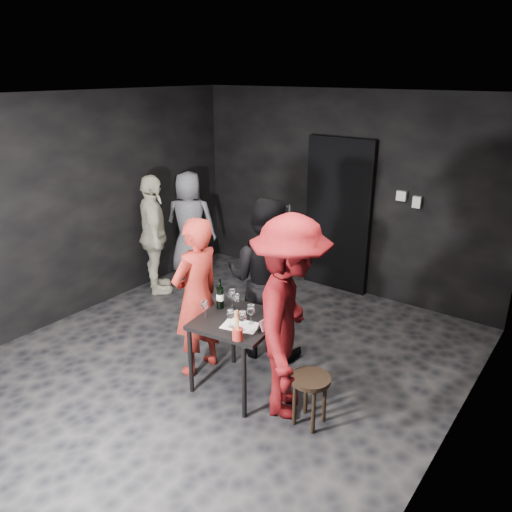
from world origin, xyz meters
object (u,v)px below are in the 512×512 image
Objects in this scene: woman_black at (265,267)px; wine_bottle at (220,297)px; server_red at (196,291)px; bystander_cream at (153,230)px; tasting_table at (238,328)px; breadstick_cup at (237,326)px; bystander_grey at (190,222)px; stool at (310,386)px; man_maroon at (290,297)px; hand_truck at (277,263)px.

woman_black is 0.64m from wine_bottle.
server_red is 2.10m from bystander_cream.
breadstick_cup is (0.23, -0.29, 0.23)m from tasting_table.
bystander_grey reaches higher than breadstick_cup.
stool is at bearing -162.38° from bystander_cream.
bystander_grey is at bearing 30.24° from man_maroon.
stool is at bearing -129.57° from man_maroon.
woman_black is at bearing 157.03° from server_red.
woman_black reaches higher than wine_bottle.
stool is 1.40m from woman_black.
tasting_table is 0.47× the size of bystander_grey.
hand_truck is 2.70m from server_red.
bystander_grey is at bearing -139.11° from hand_truck.
bystander_grey is 2.83m from wine_bottle.
bystander_grey reaches higher than wine_bottle.
woman_black is at bearing -46.53° from hand_truck.
hand_truck is at bearing -76.45° from woman_black.
bystander_grey is at bearing 148.94° from stool.
man_maroon is at bearing 113.10° from bystander_grey.
bystander_grey is (-0.11, 0.81, -0.10)m from bystander_cream.
wine_bottle reaches higher than tasting_table.
bystander_cream is (-1.79, 1.09, 0.01)m from server_red.
wine_bottle reaches higher than stool.
breadstick_cup is at bearing -156.99° from stool.
wine_bottle is (-0.28, 0.08, 0.21)m from tasting_table.
hand_truck is 3.23m from man_maroon.
bystander_cream is at bearing 63.31° from bystander_grey.
bystander_grey is (-2.24, 1.22, -0.20)m from woman_black.
wine_bottle is at bearing 105.12° from bystander_grey.
breadstick_cup is at bearing -36.14° from wine_bottle.
hand_truck is 0.50× the size of man_maroon.
breadstick_cup is (-0.59, -0.25, 0.51)m from stool.
server_red is at bearing 100.64° from bystander_grey.
woman_black is (1.07, -1.83, 0.79)m from hand_truck.
wine_bottle is at bearing 58.25° from man_maroon.
man_maroon reaches higher than server_red.
man_maroon is at bearing -4.48° from wine_bottle.
wine_bottle is at bearing 107.59° from server_red.
tasting_table is at bearing 107.34° from bystander_grey.
bystander_grey is at bearing -131.58° from server_red.
wine_bottle is at bearing 143.86° from breadstick_cup.
woman_black is at bearing -153.15° from bystander_cream.
stool is 0.29× the size of bystander_grey.
man_maroon is (-0.27, 0.06, 0.75)m from stool.
bystander_grey is at bearing 140.32° from breadstick_cup.
woman_black reaches higher than bystander_cream.
hand_truck is 3.31m from stool.
server_red is at bearing 62.62° from man_maroon.
bystander_grey is (-1.17, -0.61, 0.59)m from hand_truck.
server_red is 0.89× the size of woman_black.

